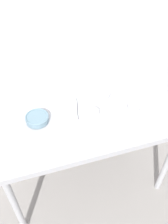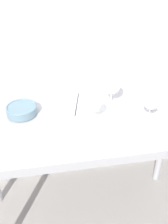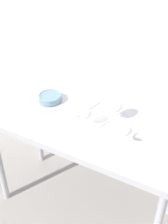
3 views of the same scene
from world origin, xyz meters
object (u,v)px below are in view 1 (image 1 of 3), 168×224
at_px(wine_glass_far_right, 103,94).
at_px(tasting_sheet_upper, 135,96).
at_px(wine_glass_near_center, 93,113).
at_px(open_notebook, 78,109).
at_px(wine_glass_near_right, 134,107).
at_px(tasting_bowl, 37,118).

relative_size(wine_glass_far_right, tasting_sheet_upper, 0.63).
bearing_deg(wine_glass_near_center, open_notebook, 108.89).
bearing_deg(wine_glass_near_right, wine_glass_near_center, 173.41).
xyz_separation_m(open_notebook, tasting_bowl, (-0.31, -0.04, 0.03)).
distance_m(wine_glass_near_center, tasting_bowl, 0.41).
relative_size(wine_glass_near_center, tasting_sheet_upper, 0.59).
distance_m(wine_glass_near_center, tasting_sheet_upper, 0.48).
xyz_separation_m(tasting_sheet_upper, tasting_bowl, (-0.80, -0.04, 0.03)).
bearing_deg(wine_glass_far_right, wine_glass_near_center, -129.16).
xyz_separation_m(wine_glass_far_right, open_notebook, (-0.20, 0.02, -0.11)).
bearing_deg(wine_glass_near_right, tasting_sheet_upper, 59.05).
distance_m(wine_glass_near_right, open_notebook, 0.43).
height_order(wine_glass_near_center, tasting_bowl, wine_glass_near_center).
xyz_separation_m(wine_glass_near_right, wine_glass_near_center, (-0.29, 0.03, -0.01)).
relative_size(tasting_sheet_upper, tasting_bowl, 1.57).
xyz_separation_m(open_notebook, tasting_sheet_upper, (0.49, 0.01, -0.00)).
bearing_deg(tasting_sheet_upper, wine_glass_far_right, -173.48).
distance_m(wine_glass_near_right, wine_glass_near_center, 0.29).
bearing_deg(tasting_sheet_upper, wine_glass_near_right, -119.48).
bearing_deg(wine_glass_near_right, open_notebook, 148.36).
distance_m(tasting_sheet_upper, tasting_bowl, 0.80).
relative_size(wine_glass_near_right, tasting_sheet_upper, 0.62).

